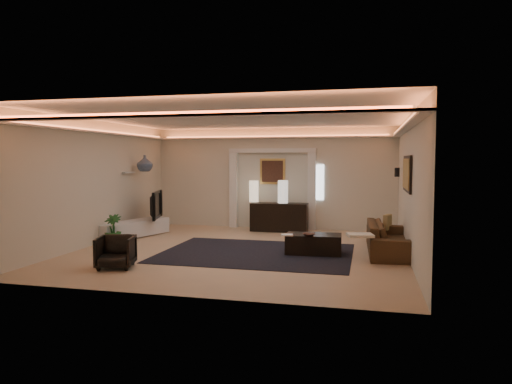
% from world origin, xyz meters
% --- Properties ---
extents(floor, '(7.00, 7.00, 0.00)m').
position_xyz_m(floor, '(0.00, 0.00, 0.00)').
color(floor, tan).
rests_on(floor, ground).
extents(ceiling, '(7.00, 7.00, 0.00)m').
position_xyz_m(ceiling, '(0.00, 0.00, 2.90)').
color(ceiling, white).
rests_on(ceiling, ground).
extents(wall_back, '(7.00, 0.00, 7.00)m').
position_xyz_m(wall_back, '(0.00, 3.50, 1.45)').
color(wall_back, beige).
rests_on(wall_back, ground).
extents(wall_front, '(7.00, 0.00, 7.00)m').
position_xyz_m(wall_front, '(0.00, -3.50, 1.45)').
color(wall_front, beige).
rests_on(wall_front, ground).
extents(wall_left, '(0.00, 7.00, 7.00)m').
position_xyz_m(wall_left, '(-3.50, 0.00, 1.45)').
color(wall_left, beige).
rests_on(wall_left, ground).
extents(wall_right, '(0.00, 7.00, 7.00)m').
position_xyz_m(wall_right, '(3.50, 0.00, 1.45)').
color(wall_right, beige).
rests_on(wall_right, ground).
extents(cove_soffit, '(7.00, 7.00, 0.04)m').
position_xyz_m(cove_soffit, '(0.00, 0.00, 2.62)').
color(cove_soffit, silver).
rests_on(cove_soffit, ceiling).
extents(daylight_slit, '(0.25, 0.03, 1.00)m').
position_xyz_m(daylight_slit, '(1.35, 3.48, 1.35)').
color(daylight_slit, white).
rests_on(daylight_slit, wall_back).
extents(area_rug, '(4.00, 3.00, 0.01)m').
position_xyz_m(area_rug, '(0.40, -0.20, 0.01)').
color(area_rug, black).
rests_on(area_rug, ground).
extents(pilaster_left, '(0.22, 0.20, 2.20)m').
position_xyz_m(pilaster_left, '(-1.15, 3.40, 1.10)').
color(pilaster_left, silver).
rests_on(pilaster_left, ground).
extents(pilaster_right, '(0.22, 0.20, 2.20)m').
position_xyz_m(pilaster_right, '(1.15, 3.40, 1.10)').
color(pilaster_right, silver).
rests_on(pilaster_right, ground).
extents(alcove_header, '(2.52, 0.20, 0.12)m').
position_xyz_m(alcove_header, '(0.00, 3.40, 2.25)').
color(alcove_header, silver).
rests_on(alcove_header, wall_back).
extents(painting_frame, '(0.74, 0.04, 0.74)m').
position_xyz_m(painting_frame, '(0.00, 3.47, 1.65)').
color(painting_frame, tan).
rests_on(painting_frame, wall_back).
extents(painting_canvas, '(0.62, 0.02, 0.62)m').
position_xyz_m(painting_canvas, '(0.00, 3.44, 1.65)').
color(painting_canvas, '#4C2D1E').
rests_on(painting_canvas, wall_back).
extents(art_panel_frame, '(0.04, 1.64, 0.74)m').
position_xyz_m(art_panel_frame, '(3.47, 0.30, 1.70)').
color(art_panel_frame, black).
rests_on(art_panel_frame, wall_right).
extents(art_panel_gold, '(0.02, 1.50, 0.62)m').
position_xyz_m(art_panel_gold, '(3.44, 0.30, 1.70)').
color(art_panel_gold, tan).
rests_on(art_panel_gold, wall_right).
extents(wall_sconce, '(0.12, 0.12, 0.22)m').
position_xyz_m(wall_sconce, '(3.38, 2.20, 1.68)').
color(wall_sconce, black).
rests_on(wall_sconce, wall_right).
extents(wall_niche, '(0.10, 0.55, 0.04)m').
position_xyz_m(wall_niche, '(-3.44, 1.40, 1.65)').
color(wall_niche, silver).
rests_on(wall_niche, wall_left).
extents(console, '(1.58, 0.52, 0.78)m').
position_xyz_m(console, '(0.31, 2.87, 0.40)').
color(console, black).
rests_on(console, ground).
extents(lamp_left, '(0.30, 0.30, 0.60)m').
position_xyz_m(lamp_left, '(-0.47, 3.12, 1.09)').
color(lamp_left, '#FFE1B9').
rests_on(lamp_left, console).
extents(lamp_right, '(0.37, 0.37, 0.63)m').
position_xyz_m(lamp_right, '(0.41, 2.91, 1.09)').
color(lamp_right, beige).
rests_on(lamp_right, console).
extents(media_ledge, '(1.17, 2.18, 0.40)m').
position_xyz_m(media_ledge, '(-3.15, 1.04, 0.23)').
color(media_ledge, silver).
rests_on(media_ledge, ground).
extents(tv, '(1.26, 0.51, 0.73)m').
position_xyz_m(tv, '(-2.88, 1.62, 0.81)').
color(tv, black).
rests_on(tv, media_ledge).
extents(figurine, '(0.18, 0.18, 0.40)m').
position_xyz_m(figurine, '(-2.93, 1.89, 0.64)').
color(figurine, black).
rests_on(figurine, media_ledge).
extents(ginger_jar, '(0.50, 0.50, 0.44)m').
position_xyz_m(ginger_jar, '(-3.15, 1.74, 1.89)').
color(ginger_jar, slate).
rests_on(ginger_jar, wall_niche).
extents(plant, '(0.43, 0.43, 0.70)m').
position_xyz_m(plant, '(-3.15, 0.08, 0.35)').
color(plant, '#1B4B1D').
rests_on(plant, ground).
extents(sofa, '(2.28, 0.95, 0.66)m').
position_xyz_m(sofa, '(3.15, 0.45, 0.33)').
color(sofa, '#311D15').
rests_on(sofa, ground).
extents(throw_blanket, '(0.55, 0.48, 0.05)m').
position_xyz_m(throw_blanket, '(2.56, -0.69, 0.55)').
color(throw_blanket, '#FFEBCA').
rests_on(throw_blanket, sofa).
extents(throw_pillow, '(0.21, 0.36, 0.35)m').
position_xyz_m(throw_pillow, '(3.14, 1.36, 0.55)').
color(throw_pillow, '#A48951').
rests_on(throw_pillow, sofa).
extents(coffee_table, '(1.18, 0.68, 0.43)m').
position_xyz_m(coffee_table, '(1.59, 0.02, 0.21)').
color(coffee_table, black).
rests_on(coffee_table, ground).
extents(bowl, '(0.27, 0.27, 0.06)m').
position_xyz_m(bowl, '(1.53, -0.30, 0.44)').
color(bowl, '#3D2117').
rests_on(bowl, coffee_table).
extents(magazine, '(0.27, 0.22, 0.03)m').
position_xyz_m(magazine, '(1.08, -0.30, 0.42)').
color(magazine, white).
rests_on(magazine, coffee_table).
extents(armchair, '(0.79, 0.80, 0.60)m').
position_xyz_m(armchair, '(-1.79, -2.12, 0.30)').
color(armchair, black).
rests_on(armchair, ground).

